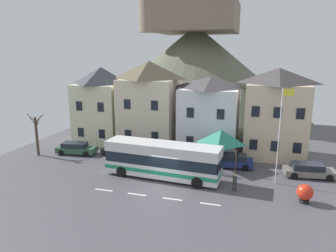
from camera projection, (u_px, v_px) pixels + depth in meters
ground_plane at (161, 189)px, 26.57m from camera, size 40.00×60.00×0.07m
townhouse_00 at (102, 105)px, 39.97m from camera, size 5.71×6.28×9.54m
townhouse_01 at (149, 104)px, 37.88m from camera, size 6.58×5.80×10.35m
townhouse_02 at (210, 113)px, 36.58m from camera, size 6.51×6.91×8.66m
townhouse_03 at (276, 113)px, 33.98m from camera, size 6.39×5.85×9.73m
hilltop_castle at (195, 70)px, 54.12m from camera, size 39.62×39.62×24.97m
transit_bus at (163, 160)px, 28.51m from camera, size 10.84×3.21×3.27m
bus_shelter at (221, 137)px, 30.97m from camera, size 3.60×3.60×3.84m
parked_car_00 at (309, 170)px, 28.88m from camera, size 4.74×2.27×1.30m
parked_car_01 at (122, 150)px, 34.94m from camera, size 4.23×1.96×1.28m
parked_car_02 at (232, 161)px, 31.43m from camera, size 4.26×2.09×1.31m
parked_car_03 at (76, 148)px, 35.52m from camera, size 4.61×2.26×1.32m
pedestrian_00 at (235, 181)px, 25.85m from camera, size 0.35×0.35×1.51m
pedestrian_01 at (220, 167)px, 29.24m from camera, size 0.34×0.30×1.51m
public_bench at (221, 156)px, 33.39m from camera, size 1.41×0.48×0.87m
flagpole at (280, 131)px, 26.42m from camera, size 0.95×0.10×8.44m
harbour_buoy at (305, 193)px, 23.84m from camera, size 1.23×1.23×1.48m
bare_tree_00 at (37, 135)px, 34.64m from camera, size 1.62×1.66×4.79m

